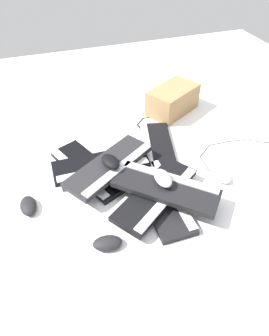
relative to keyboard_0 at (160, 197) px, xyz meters
name	(u,v)px	position (x,y,z in m)	size (l,w,h in m)	color
ground_plane	(144,171)	(-0.19, 0.00, -0.01)	(3.20, 3.20, 0.00)	white
keyboard_0	(160,197)	(0.00, 0.00, 0.00)	(0.44, 0.15, 0.03)	black
keyboard_1	(157,149)	(-0.31, 0.11, 0.00)	(0.46, 0.26, 0.03)	black
keyboard_2	(88,169)	(-0.27, -0.25, 0.00)	(0.46, 0.31, 0.03)	black
keyboard_3	(157,194)	(0.01, -0.02, 0.03)	(0.37, 0.45, 0.03)	black
keyboard_4	(101,164)	(-0.25, -0.20, 0.03)	(0.15, 0.44, 0.03)	black
keyboard_5	(110,166)	(-0.20, -0.17, 0.06)	(0.36, 0.45, 0.03)	#232326
keyboard_6	(166,188)	(0.01, 0.02, 0.06)	(0.41, 0.42, 0.03)	black
mouse_0	(221,175)	(-0.03, 0.31, 0.01)	(0.11, 0.07, 0.04)	silver
mouse_1	(108,243)	(0.15, -0.27, 0.01)	(0.11, 0.07, 0.04)	black
mouse_2	(28,206)	(-0.12, -0.54, 0.01)	(0.11, 0.07, 0.04)	black
mouse_3	(163,178)	(-0.01, 0.01, 0.10)	(0.11, 0.07, 0.04)	#B7B7BC
mouse_4	(111,162)	(-0.18, -0.16, 0.10)	(0.11, 0.07, 0.04)	black
cable_0	(232,147)	(-0.21, 0.49, -0.01)	(0.19, 0.50, 0.01)	#59595B
cable_1	(153,118)	(-0.59, 0.20, -0.01)	(0.26, 0.31, 0.01)	black
cardboard_box	(173,100)	(-0.64, 0.34, 0.06)	(0.30, 0.18, 0.15)	#9E774C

